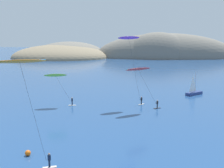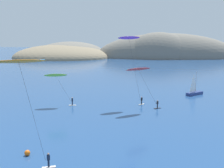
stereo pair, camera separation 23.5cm
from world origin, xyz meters
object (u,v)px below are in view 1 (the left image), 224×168
sailboat_near (195,92)px  kitesurfer_orange (23,72)px  kitesurfer_red (140,72)px  kitesurfer_purple (130,44)px  marker_buoy (28,153)px  kitesurfer_lime (57,78)px

sailboat_near → kitesurfer_orange: (-27.33, -40.06, 10.12)m
kitesurfer_orange → kitesurfer_red: (13.08, 24.46, -3.26)m
kitesurfer_purple → marker_buoy: (-12.57, -24.64, -12.26)m
kitesurfer_lime → kitesurfer_purple: kitesurfer_purple is taller
sailboat_near → kitesurfer_red: 22.21m
sailboat_near → kitesurfer_lime: size_ratio=0.84×
kitesurfer_lime → kitesurfer_red: bearing=-10.8°
sailboat_near → marker_buoy: (-28.65, -36.28, -0.29)m
sailboat_near → kitesurfer_lime: bearing=-157.9°
sailboat_near → kitesurfer_purple: bearing=-144.1°
kitesurfer_lime → kitesurfer_purple: (14.61, 0.82, 6.75)m
kitesurfer_purple → kitesurfer_red: kitesurfer_purple is taller
sailboat_near → kitesurfer_purple: 23.18m
kitesurfer_orange → kitesurfer_red: 27.93m
sailboat_near → kitesurfer_purple: size_ratio=0.40×
kitesurfer_purple → kitesurfer_red: bearing=-65.1°
kitesurfer_purple → kitesurfer_red: size_ratio=1.67×
kitesurfer_red → kitesurfer_purple: bearing=114.9°
kitesurfer_red → marker_buoy: (-14.41, -20.68, -7.15)m
kitesurfer_purple → kitesurfer_orange: bearing=-111.6°
sailboat_near → kitesurfer_red: size_ratio=0.67×
kitesurfer_orange → kitesurfer_lime: bearing=97.0°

